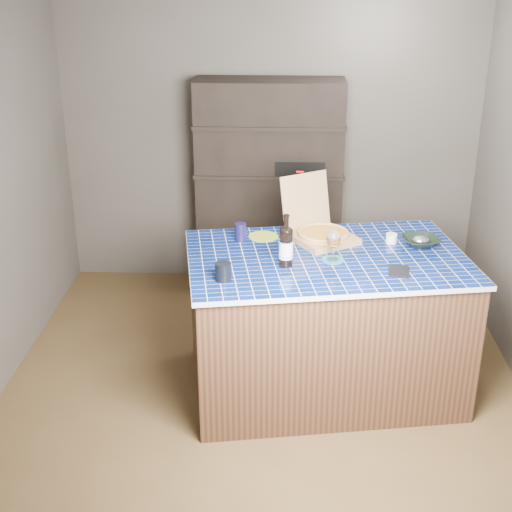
{
  "coord_description": "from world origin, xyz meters",
  "views": [
    {
      "loc": [
        0.13,
        -4.18,
        2.73
      ],
      "look_at": [
        -0.05,
        0.0,
        0.94
      ],
      "focal_mm": 50.0,
      "sensor_mm": 36.0,
      "label": 1
    }
  ],
  "objects_px": {
    "kitchen_island": "(324,323)",
    "bowl": "(421,241)",
    "pizza_box": "(321,232)",
    "mead_bottle": "(286,246)",
    "dvd_case": "(399,271)",
    "wine_glass": "(334,240)"
  },
  "relations": [
    {
      "from": "mead_bottle",
      "to": "bowl",
      "type": "distance_m",
      "value": 0.96
    },
    {
      "from": "pizza_box",
      "to": "dvd_case",
      "type": "distance_m",
      "value": 0.67
    },
    {
      "from": "pizza_box",
      "to": "wine_glass",
      "type": "xyz_separation_m",
      "value": [
        0.06,
        -0.34,
        0.08
      ]
    },
    {
      "from": "pizza_box",
      "to": "bowl",
      "type": "xyz_separation_m",
      "value": [
        0.65,
        -0.07,
        -0.03
      ]
    },
    {
      "from": "pizza_box",
      "to": "mead_bottle",
      "type": "height_order",
      "value": "pizza_box"
    },
    {
      "from": "mead_bottle",
      "to": "bowl",
      "type": "relative_size",
      "value": 1.41
    },
    {
      "from": "pizza_box",
      "to": "dvd_case",
      "type": "bearing_deg",
      "value": -80.67
    },
    {
      "from": "pizza_box",
      "to": "bowl",
      "type": "distance_m",
      "value": 0.65
    },
    {
      "from": "mead_bottle",
      "to": "kitchen_island",
      "type": "bearing_deg",
      "value": 32.09
    },
    {
      "from": "mead_bottle",
      "to": "wine_glass",
      "type": "height_order",
      "value": "mead_bottle"
    },
    {
      "from": "kitchen_island",
      "to": "pizza_box",
      "type": "distance_m",
      "value": 0.6
    },
    {
      "from": "bowl",
      "to": "mead_bottle",
      "type": "bearing_deg",
      "value": -157.55
    },
    {
      "from": "kitchen_island",
      "to": "bowl",
      "type": "relative_size",
      "value": 8.06
    },
    {
      "from": "kitchen_island",
      "to": "wine_glass",
      "type": "distance_m",
      "value": 0.62
    },
    {
      "from": "kitchen_island",
      "to": "mead_bottle",
      "type": "xyz_separation_m",
      "value": [
        -0.26,
        -0.16,
        0.61
      ]
    },
    {
      "from": "pizza_box",
      "to": "mead_bottle",
      "type": "relative_size",
      "value": 1.72
    },
    {
      "from": "wine_glass",
      "to": "dvd_case",
      "type": "distance_m",
      "value": 0.44
    },
    {
      "from": "kitchen_island",
      "to": "mead_bottle",
      "type": "height_order",
      "value": "mead_bottle"
    },
    {
      "from": "dvd_case",
      "to": "bowl",
      "type": "height_order",
      "value": "bowl"
    },
    {
      "from": "wine_glass",
      "to": "bowl",
      "type": "xyz_separation_m",
      "value": [
        0.59,
        0.27,
        -0.11
      ]
    },
    {
      "from": "bowl",
      "to": "dvd_case",
      "type": "bearing_deg",
      "value": -114.97
    },
    {
      "from": "mead_bottle",
      "to": "wine_glass",
      "type": "relative_size",
      "value": 1.7
    }
  ]
}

